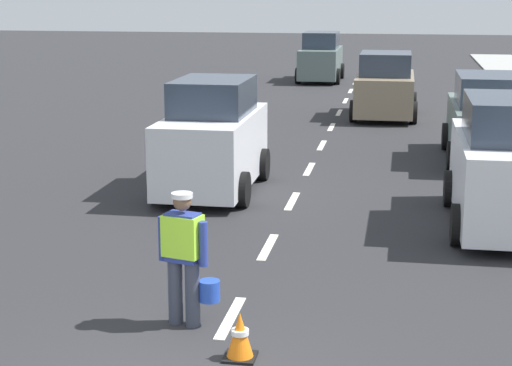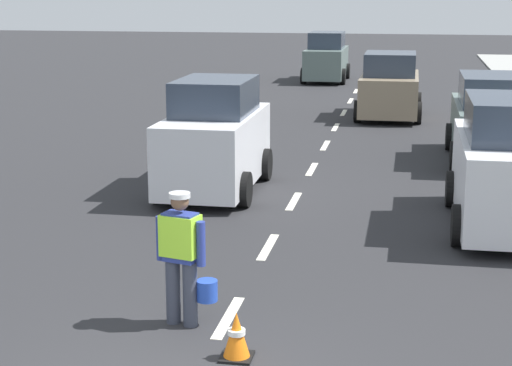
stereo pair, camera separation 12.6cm
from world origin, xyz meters
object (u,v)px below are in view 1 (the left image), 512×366
(car_parked_curbside, at_px, (512,167))
(car_oncoming_lead, at_px, (213,140))
(car_parked_far, at_px, (488,121))
(road_worker, at_px, (185,252))
(car_outgoing_far, at_px, (385,87))
(car_oncoming_third, at_px, (321,58))
(traffic_cone_near, at_px, (240,336))

(car_parked_curbside, distance_m, car_oncoming_lead, 5.88)
(car_parked_far, relative_size, car_parked_curbside, 1.03)
(road_worker, height_order, car_parked_curbside, car_parked_curbside)
(car_parked_curbside, distance_m, car_outgoing_far, 12.61)
(road_worker, relative_size, car_oncoming_lead, 0.44)
(car_oncoming_third, relative_size, car_parked_far, 0.93)
(traffic_cone_near, bearing_deg, car_parked_curbside, 59.34)
(car_oncoming_third, bearing_deg, traffic_cone_near, -86.22)
(car_parked_far, xyz_separation_m, car_oncoming_lead, (-5.75, -4.06, 0.09))
(road_worker, height_order, car_oncoming_third, car_oncoming_third)
(traffic_cone_near, distance_m, car_parked_curbside, 7.06)
(traffic_cone_near, height_order, car_oncoming_third, car_oncoming_third)
(road_worker, xyz_separation_m, car_parked_far, (4.54, 10.97, 0.03))
(road_worker, xyz_separation_m, car_parked_curbside, (4.41, 5.19, 0.12))
(traffic_cone_near, relative_size, car_outgoing_far, 0.14)
(car_parked_curbside, xyz_separation_m, car_outgoing_far, (-2.44, 12.37, -0.10))
(car_parked_far, height_order, car_oncoming_lead, car_oncoming_lead)
(car_oncoming_third, xyz_separation_m, car_oncoming_lead, (-0.15, -20.91, 0.07))
(car_outgoing_far, distance_m, car_oncoming_lead, 11.12)
(car_oncoming_lead, bearing_deg, car_parked_curbside, -17.05)
(car_outgoing_far, bearing_deg, traffic_cone_near, -93.55)
(car_oncoming_lead, bearing_deg, road_worker, -80.08)
(traffic_cone_near, relative_size, car_oncoming_third, 0.14)
(traffic_cone_near, height_order, car_parked_curbside, car_parked_curbside)
(road_worker, relative_size, traffic_cone_near, 3.06)
(road_worker, distance_m, car_parked_far, 11.87)
(car_parked_curbside, bearing_deg, car_parked_far, 88.69)
(car_outgoing_far, relative_size, car_oncoming_lead, 1.01)
(traffic_cone_near, xyz_separation_m, car_outgoing_far, (1.14, 18.40, 0.68))
(car_oncoming_third, xyz_separation_m, car_parked_far, (5.60, -16.84, -0.03))
(car_outgoing_far, bearing_deg, car_oncoming_lead, -106.64)
(traffic_cone_near, bearing_deg, car_oncoming_lead, 104.76)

